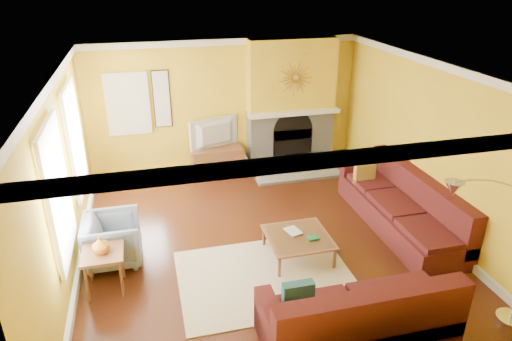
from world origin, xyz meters
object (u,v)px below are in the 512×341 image
object	(u,v)px
armchair	(113,240)
side_table	(105,271)
arc_lamp	(489,258)
media_console	(218,161)
coffee_table	(298,246)
sectional_sofa	(347,231)

from	to	relation	value
armchair	side_table	xyz separation A→B (m)	(-0.09, -0.64, -0.07)
armchair	arc_lamp	xyz separation A→B (m)	(4.18, -2.48, 0.65)
media_console	side_table	xyz separation A→B (m)	(-2.08, -3.33, 0.01)
coffee_table	arc_lamp	world-z (taller)	arc_lamp
media_console	arc_lamp	bearing A→B (deg)	-67.08
coffee_table	armchair	xyz separation A→B (m)	(-2.64, 0.55, 0.18)
coffee_table	media_console	size ratio (longest dim) A/B	0.88
sectional_sofa	arc_lamp	size ratio (longest dim) A/B	1.97
coffee_table	arc_lamp	bearing A→B (deg)	-51.39
side_table	sectional_sofa	bearing A→B (deg)	-1.49
coffee_table	side_table	size ratio (longest dim) A/B	1.56
arc_lamp	side_table	bearing A→B (deg)	156.68
armchair	media_console	bearing A→B (deg)	-36.53
arc_lamp	armchair	bearing A→B (deg)	149.31
media_console	side_table	world-z (taller)	side_table
coffee_table	arc_lamp	distance (m)	2.61
media_console	sectional_sofa	bearing A→B (deg)	-68.88
coffee_table	media_console	world-z (taller)	media_console
media_console	arc_lamp	distance (m)	5.66
sectional_sofa	coffee_table	xyz separation A→B (m)	(-0.68, 0.18, -0.27)
sectional_sofa	side_table	xyz separation A→B (m)	(-3.40, 0.09, -0.16)
sectional_sofa	armchair	size ratio (longest dim) A/B	4.98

